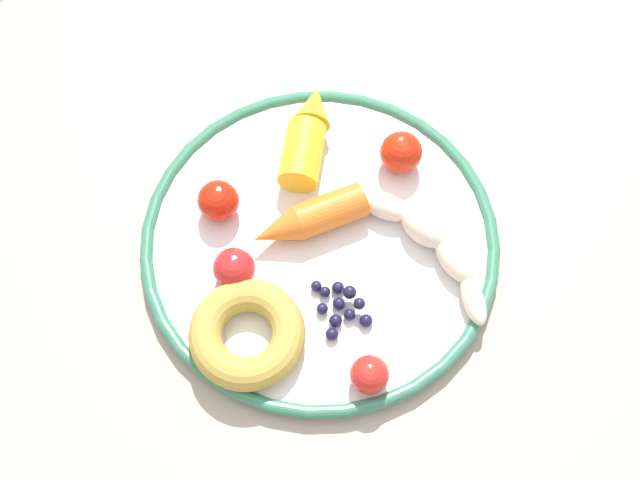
{
  "coord_description": "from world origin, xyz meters",
  "views": [
    {
      "loc": [
        0.23,
        -0.25,
        1.44
      ],
      "look_at": [
        -0.02,
        -0.04,
        0.75
      ],
      "focal_mm": 45.6,
      "sensor_mm": 36.0,
      "label": 1
    }
  ],
  "objects_px": {
    "carrot_yellow": "(309,133)",
    "dining_table": "(360,273)",
    "plate": "(320,241)",
    "banana": "(418,235)",
    "tomato_extra": "(369,375)",
    "blueberry_pile": "(341,307)",
    "tomato_near": "(401,152)",
    "donut": "(247,334)",
    "tomato_far": "(218,201)",
    "tomato_mid": "(234,269)",
    "carrot_orange": "(309,219)"
  },
  "relations": [
    {
      "from": "banana",
      "to": "blueberry_pile",
      "type": "xyz_separation_m",
      "value": [
        0.0,
        -0.1,
        -0.01
      ]
    },
    {
      "from": "tomato_extra",
      "to": "blueberry_pile",
      "type": "bearing_deg",
      "value": 158.64
    },
    {
      "from": "banana",
      "to": "carrot_yellow",
      "type": "relative_size",
      "value": 1.92
    },
    {
      "from": "tomato_extra",
      "to": "tomato_mid",
      "type": "bearing_deg",
      "value": -170.34
    },
    {
      "from": "tomato_near",
      "to": "tomato_mid",
      "type": "height_order",
      "value": "tomato_near"
    },
    {
      "from": "plate",
      "to": "blueberry_pile",
      "type": "bearing_deg",
      "value": -26.18
    },
    {
      "from": "blueberry_pile",
      "to": "tomato_mid",
      "type": "xyz_separation_m",
      "value": [
        -0.09,
        -0.05,
        0.01
      ]
    },
    {
      "from": "carrot_yellow",
      "to": "donut",
      "type": "distance_m",
      "value": 0.21
    },
    {
      "from": "donut",
      "to": "carrot_orange",
      "type": "bearing_deg",
      "value": 113.27
    },
    {
      "from": "dining_table",
      "to": "tomato_mid",
      "type": "bearing_deg",
      "value": -108.2
    },
    {
      "from": "carrot_yellow",
      "to": "tomato_far",
      "type": "xyz_separation_m",
      "value": [
        0.0,
        -0.11,
        0.0
      ]
    },
    {
      "from": "donut",
      "to": "tomato_extra",
      "type": "relative_size",
      "value": 3.02
    },
    {
      "from": "tomato_near",
      "to": "tomato_far",
      "type": "xyz_separation_m",
      "value": [
        -0.07,
        -0.16,
        -0.0
      ]
    },
    {
      "from": "donut",
      "to": "blueberry_pile",
      "type": "height_order",
      "value": "donut"
    },
    {
      "from": "tomato_near",
      "to": "tomato_extra",
      "type": "distance_m",
      "value": 0.22
    },
    {
      "from": "donut",
      "to": "tomato_mid",
      "type": "height_order",
      "value": "tomato_mid"
    },
    {
      "from": "tomato_near",
      "to": "tomato_mid",
      "type": "relative_size",
      "value": 1.08
    },
    {
      "from": "banana",
      "to": "tomato_mid",
      "type": "xyz_separation_m",
      "value": [
        -0.08,
        -0.15,
        0.01
      ]
    },
    {
      "from": "banana",
      "to": "donut",
      "type": "distance_m",
      "value": 0.18
    },
    {
      "from": "carrot_orange",
      "to": "donut",
      "type": "relative_size",
      "value": 1.12
    },
    {
      "from": "banana",
      "to": "carrot_yellow",
      "type": "bearing_deg",
      "value": -177.85
    },
    {
      "from": "donut",
      "to": "tomato_far",
      "type": "distance_m",
      "value": 0.13
    },
    {
      "from": "plate",
      "to": "carrot_yellow",
      "type": "distance_m",
      "value": 0.11
    },
    {
      "from": "banana",
      "to": "blueberry_pile",
      "type": "relative_size",
      "value": 3.12
    },
    {
      "from": "donut",
      "to": "carrot_yellow",
      "type": "bearing_deg",
      "value": 124.19
    },
    {
      "from": "plate",
      "to": "tomato_extra",
      "type": "relative_size",
      "value": 9.96
    },
    {
      "from": "dining_table",
      "to": "tomato_extra",
      "type": "bearing_deg",
      "value": -41.4
    },
    {
      "from": "dining_table",
      "to": "tomato_near",
      "type": "distance_m",
      "value": 0.15
    },
    {
      "from": "banana",
      "to": "tomato_mid",
      "type": "distance_m",
      "value": 0.17
    },
    {
      "from": "plate",
      "to": "tomato_near",
      "type": "xyz_separation_m",
      "value": [
        -0.01,
        0.11,
        0.02
      ]
    },
    {
      "from": "carrot_orange",
      "to": "blueberry_pile",
      "type": "height_order",
      "value": "carrot_orange"
    },
    {
      "from": "dining_table",
      "to": "carrot_orange",
      "type": "distance_m",
      "value": 0.14
    },
    {
      "from": "carrot_orange",
      "to": "donut",
      "type": "xyz_separation_m",
      "value": [
        0.05,
        -0.11,
        -0.0
      ]
    },
    {
      "from": "donut",
      "to": "tomato_extra",
      "type": "bearing_deg",
      "value": 29.64
    },
    {
      "from": "tomato_near",
      "to": "tomato_mid",
      "type": "xyz_separation_m",
      "value": [
        -0.01,
        -0.2,
        -0.0
      ]
    },
    {
      "from": "carrot_yellow",
      "to": "tomato_extra",
      "type": "relative_size",
      "value": 3.13
    },
    {
      "from": "donut",
      "to": "tomato_far",
      "type": "bearing_deg",
      "value": 152.43
    },
    {
      "from": "carrot_yellow",
      "to": "donut",
      "type": "height_order",
      "value": "carrot_yellow"
    },
    {
      "from": "dining_table",
      "to": "blueberry_pile",
      "type": "bearing_deg",
      "value": -57.3
    },
    {
      "from": "carrot_yellow",
      "to": "blueberry_pile",
      "type": "height_order",
      "value": "carrot_yellow"
    },
    {
      "from": "tomato_far",
      "to": "tomato_extra",
      "type": "xyz_separation_m",
      "value": [
        0.21,
        -0.01,
        -0.0
      ]
    },
    {
      "from": "dining_table",
      "to": "tomato_mid",
      "type": "xyz_separation_m",
      "value": [
        -0.04,
        -0.12,
        0.13
      ]
    },
    {
      "from": "plate",
      "to": "tomato_far",
      "type": "distance_m",
      "value": 0.1
    },
    {
      "from": "plate",
      "to": "tomato_far",
      "type": "bearing_deg",
      "value": -149.4
    },
    {
      "from": "carrot_yellow",
      "to": "dining_table",
      "type": "bearing_deg",
      "value": -11.28
    },
    {
      "from": "blueberry_pile",
      "to": "dining_table",
      "type": "bearing_deg",
      "value": 122.7
    },
    {
      "from": "tomato_far",
      "to": "tomato_extra",
      "type": "height_order",
      "value": "tomato_far"
    },
    {
      "from": "carrot_yellow",
      "to": "blueberry_pile",
      "type": "distance_m",
      "value": 0.18
    },
    {
      "from": "tomato_near",
      "to": "donut",
      "type": "bearing_deg",
      "value": -79.21
    },
    {
      "from": "banana",
      "to": "carrot_yellow",
      "type": "xyz_separation_m",
      "value": [
        -0.15,
        -0.01,
        0.01
      ]
    }
  ]
}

